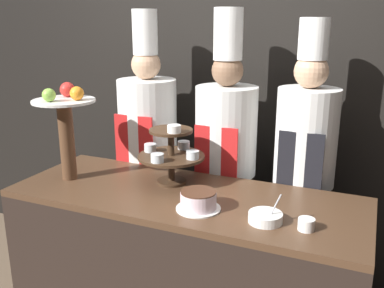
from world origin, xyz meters
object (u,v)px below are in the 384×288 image
at_px(tiered_stand, 171,152).
at_px(chef_center_right, 304,164).
at_px(serving_bowl_near, 265,217).
at_px(chef_left, 148,145).
at_px(fruit_pedestal, 66,120).
at_px(chef_center_left, 225,155).
at_px(cup_white, 306,224).
at_px(cake_round, 198,201).

height_order(tiered_stand, chef_center_right, chef_center_right).
height_order(tiered_stand, serving_bowl_near, tiered_stand).
bearing_deg(tiered_stand, chef_left, 132.74).
relative_size(serving_bowl_near, chef_center_right, 0.08).
distance_m(serving_bowl_near, chef_center_right, 0.68).
height_order(fruit_pedestal, chef_center_right, chef_center_right).
distance_m(tiered_stand, chef_center_left, 0.46).
bearing_deg(cup_white, tiered_stand, 160.89).
xyz_separation_m(cake_round, chef_center_left, (-0.10, 0.67, 0.03)).
bearing_deg(cup_white, serving_bowl_near, 178.95).
height_order(chef_center_left, chef_center_right, chef_center_left).
bearing_deg(tiered_stand, chef_center_left, 66.64).
distance_m(cake_round, chef_center_right, 0.78).
relative_size(cup_white, chef_left, 0.04).
height_order(cake_round, chef_center_right, chef_center_right).
bearing_deg(cake_round, cup_white, -1.03).
bearing_deg(chef_center_right, cake_round, -120.07).
height_order(serving_bowl_near, chef_center_left, chef_center_left).
relative_size(fruit_pedestal, chef_center_right, 0.30).
xyz_separation_m(chef_left, chef_center_right, (1.04, -0.00, 0.01)).
bearing_deg(chef_left, serving_bowl_near, -34.60).
bearing_deg(fruit_pedestal, chef_center_left, 37.40).
height_order(cake_round, cup_white, cake_round).
relative_size(serving_bowl_near, chef_left, 0.08).
xyz_separation_m(tiered_stand, cup_white, (0.79, -0.27, -0.16)).
distance_m(tiered_stand, serving_bowl_near, 0.68).
xyz_separation_m(fruit_pedestal, cup_white, (1.36, -0.11, -0.32)).
distance_m(cake_round, chef_left, 0.94).
xyz_separation_m(tiered_stand, cake_round, (0.27, -0.26, -0.14)).
relative_size(cake_round, serving_bowl_near, 1.41).
relative_size(chef_left, chef_center_left, 1.00).
distance_m(fruit_pedestal, serving_bowl_near, 1.23).
relative_size(tiered_stand, cake_round, 1.70).
distance_m(cup_white, chef_center_left, 0.92).
bearing_deg(chef_center_left, chef_center_right, -0.00).
bearing_deg(tiered_stand, cake_round, -43.96).
height_order(tiered_stand, cup_white, tiered_stand).
height_order(fruit_pedestal, cake_round, fruit_pedestal).
distance_m(cake_round, serving_bowl_near, 0.33).
height_order(cup_white, chef_center_right, chef_center_right).
xyz_separation_m(cup_white, chef_center_right, (-0.13, 0.68, 0.05)).
xyz_separation_m(fruit_pedestal, chef_center_right, (1.24, 0.58, -0.28)).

